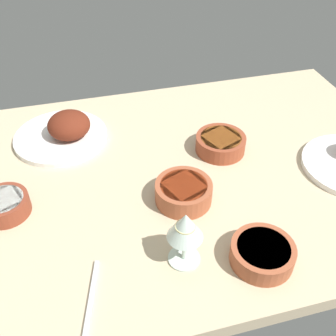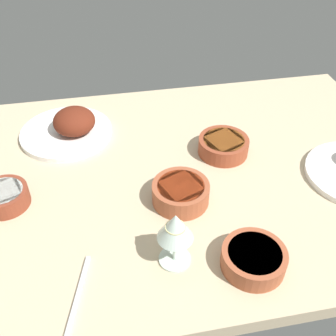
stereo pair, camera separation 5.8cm
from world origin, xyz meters
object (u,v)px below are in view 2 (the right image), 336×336
object	(u,v)px
plate_center_main	(70,127)
wine_glass	(175,229)
bowl_cream	(4,196)
bowl_sauce	(181,192)
fork_loose	(79,294)
bowl_pasta	(254,258)
bowl_soup	(223,145)

from	to	relation	value
plate_center_main	wine_glass	bearing A→B (deg)	113.03
plate_center_main	bowl_cream	xyz separation A→B (cm)	(16.04, 26.55, -0.45)
plate_center_main	bowl_cream	size ratio (longest dim) A/B	2.31
bowl_sauce	wine_glass	bearing A→B (deg)	74.06
bowl_sauce	bowl_cream	bearing A→B (deg)	-9.29
wine_glass	fork_loose	size ratio (longest dim) A/B	0.77
wine_glass	bowl_sauce	bearing A→B (deg)	-105.94
plate_center_main	bowl_sauce	bearing A→B (deg)	128.42
plate_center_main	bowl_pasta	distance (cm)	66.99
bowl_cream	wine_glass	distance (cm)	45.45
plate_center_main	bowl_pasta	xyz separation A→B (cm)	(-37.56, 55.47, -0.46)
bowl_cream	bowl_pasta	distance (cm)	60.91
bowl_sauce	plate_center_main	bearing A→B (deg)	-51.58
plate_center_main	bowl_sauce	xyz separation A→B (cm)	(-26.59, 33.52, -0.08)
bowl_cream	bowl_sauce	bearing A→B (deg)	170.71
plate_center_main	bowl_sauce	distance (cm)	42.78
wine_glass	bowl_pasta	bearing A→B (deg)	163.92
plate_center_main	fork_loose	bearing A→B (deg)	91.03
bowl_cream	wine_glass	size ratio (longest dim) A/B	0.84
fork_loose	bowl_pasta	bearing A→B (deg)	-74.42
bowl_pasta	wine_glass	bearing A→B (deg)	-16.08
bowl_pasta	fork_loose	world-z (taller)	bowl_pasta
bowl_pasta	bowl_sauce	bearing A→B (deg)	-63.43
plate_center_main	fork_loose	xyz separation A→B (cm)	(-1.00, 55.87, -2.55)
wine_glass	bowl_soup	bearing A→B (deg)	-121.51
bowl_cream	fork_loose	xyz separation A→B (cm)	(-17.05, 29.32, -2.10)
plate_center_main	bowl_sauce	world-z (taller)	plate_center_main
bowl_soup	plate_center_main	bearing A→B (deg)	-21.46
bowl_sauce	fork_loose	xyz separation A→B (cm)	(25.58, 22.35, -2.47)
plate_center_main	bowl_pasta	world-z (taller)	plate_center_main
plate_center_main	wine_glass	xyz separation A→B (cm)	(-21.63, 50.88, 6.98)
bowl_cream	bowl_pasta	xyz separation A→B (cm)	(-53.60, 28.92, -0.01)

